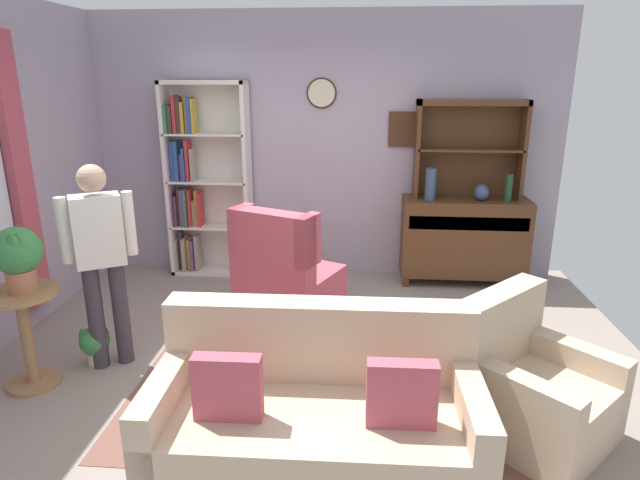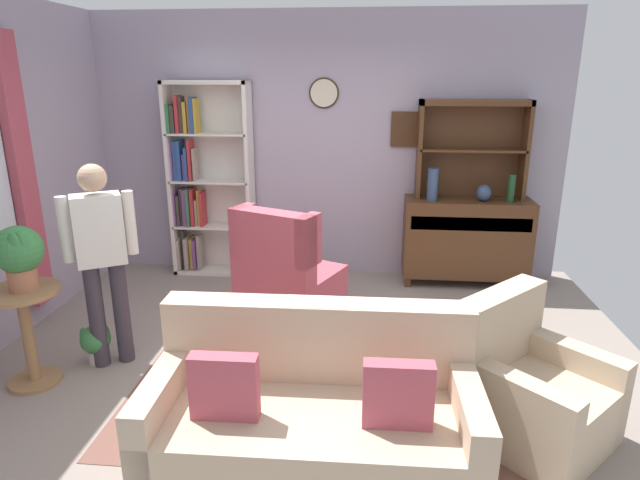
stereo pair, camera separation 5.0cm
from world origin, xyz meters
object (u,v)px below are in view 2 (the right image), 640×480
Objects in this scene: wingback_chair at (286,277)px; plant_stand at (26,327)px; sideboard at (466,237)px; couch_floral at (313,418)px; sideboard_hutch at (472,136)px; potted_plant_large at (19,253)px; vase_round at (484,193)px; person_reading at (101,252)px; coffee_table at (327,334)px; book_stack at (333,325)px; vase_tall at (433,185)px; armchair_floral at (530,393)px; potted_plant_small at (96,341)px; bottle_wine at (511,188)px; bookshelf at (203,182)px.

wingback_chair reaches higher than plant_stand.
sideboard reaches higher than couch_floral.
sideboard_hutch reaches higher than wingback_chair.
potted_plant_large reaches higher than wingback_chair.
potted_plant_large is (-3.39, -2.30, 0.49)m from sideboard.
person_reading is (-3.11, -1.91, -0.10)m from vase_round.
couch_floral reaches higher than coffee_table.
couch_floral is at bearing -76.78° from wingback_chair.
vase_tall is at bearing 66.43° from book_stack.
person_reading reaches higher than couch_floral.
coffee_table is at bearing 89.94° from couch_floral.
potted_plant_small is (-3.10, 0.58, -0.10)m from armchair_floral.
sideboard_hutch is at bearing 34.06° from potted_plant_small.
plant_stand is at bearing -142.02° from wingback_chair.
armchair_floral is (1.30, 0.41, -0.02)m from couch_floral.
sideboard_hutch reaches higher than vase_round.
armchair_floral is at bearing -99.14° from bottle_wine.
coffee_table is (-1.69, -1.95, -0.71)m from bottle_wine.
armchair_floral is at bearing -21.49° from book_stack.
bottle_wine is 4.46m from plant_stand.
vase_round is at bearing 32.28° from plant_stand.
book_stack is (2.13, 0.23, -0.55)m from potted_plant_large.
couch_floral is 1.73× the size of wingback_chair.
vase_round reaches higher than wingback_chair.
sideboard_hutch is 0.66m from bottle_wine.
vase_round is 3.32m from couch_floral.
plant_stand is (-3.42, -2.31, -0.06)m from sideboard.
bottle_wine is (0.78, -0.01, -0.02)m from vase_tall.
plant_stand is 0.55m from potted_plant_large.
bookshelf reaches higher than potted_plant_small.
potted_plant_large is at bearing -173.93° from book_stack.
potted_plant_small is 0.73m from person_reading.
bookshelf is 2.45m from vase_tall.
bottle_wine reaches higher than vase_round.
sideboard is 7.65× the size of vase_round.
plant_stand is 4.11× the size of book_stack.
sideboard reaches higher than plant_stand.
person_reading is at bearing -93.92° from bookshelf.
vase_tall reaches higher than armchair_floral.
bookshelf is at bearing 136.84° from armchair_floral.
bottle_wine is (0.39, -0.20, -0.50)m from sideboard_hutch.
potted_plant_large is (-2.09, 0.68, 0.68)m from couch_floral.
person_reading reaches higher than vase_round.
plant_stand is 2.18m from book_stack.
potted_plant_small is at bearing 178.69° from coffee_table.
vase_tall is 1.81m from wingback_chair.
potted_plant_large is at bearing -144.56° from sideboard_hutch.
bookshelf is at bearing -179.48° from sideboard_hutch.
book_stack is (1.58, -2.16, -0.58)m from bookshelf.
bookshelf is 6.35× the size of vase_tall.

